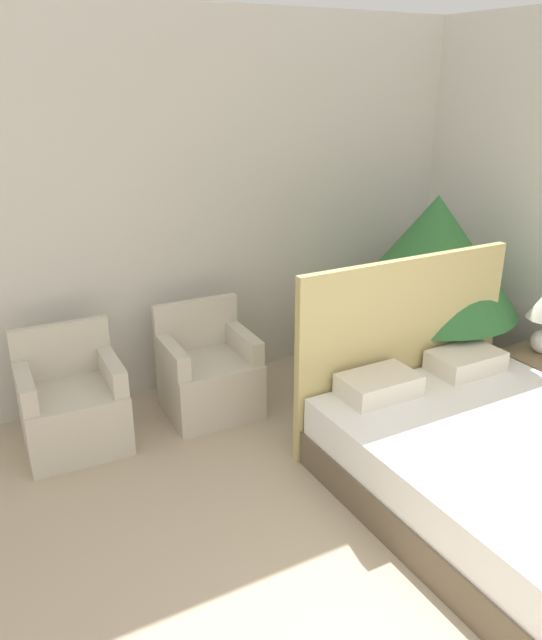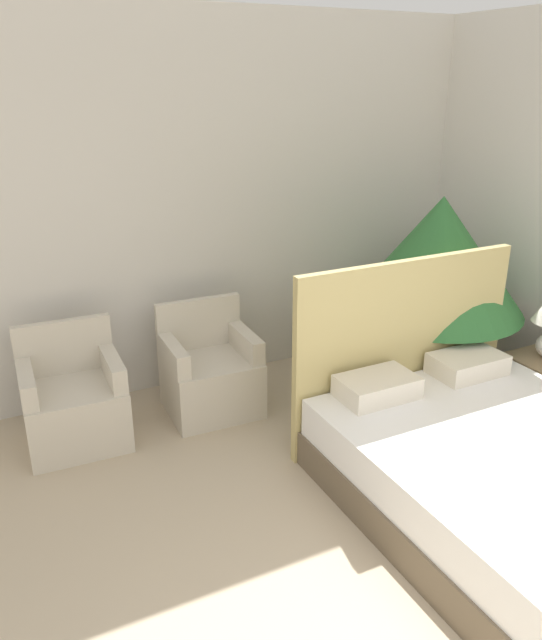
% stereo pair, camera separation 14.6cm
% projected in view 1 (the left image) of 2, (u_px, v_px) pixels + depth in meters
% --- Properties ---
extents(wall_back, '(10.00, 0.06, 2.90)m').
position_uv_depth(wall_back, '(191.00, 208.00, 4.84)').
color(wall_back, silver).
rests_on(wall_back, ground_plane).
extents(bed, '(1.72, 2.24, 1.29)m').
position_uv_depth(bed, '(512.00, 468.00, 3.63)').
color(bed, brown).
rests_on(bed, ground_plane).
extents(armchair_near_window_left, '(0.69, 0.61, 0.83)m').
position_uv_depth(armchair_near_window_left, '(74.00, 410.00, 4.26)').
color(armchair_near_window_left, beige).
rests_on(armchair_near_window_left, ground_plane).
extents(armchair_near_window_right, '(0.68, 0.61, 0.83)m').
position_uv_depth(armchair_near_window_right, '(209.00, 378.00, 4.72)').
color(armchair_near_window_right, beige).
rests_on(armchair_near_window_right, ground_plane).
extents(potted_palm, '(1.38, 1.38, 1.57)m').
position_uv_depth(potted_palm, '(433.00, 256.00, 4.87)').
color(potted_palm, brown).
rests_on(potted_palm, ground_plane).
extents(nightstand, '(0.52, 0.39, 0.47)m').
position_uv_depth(nightstand, '(536.00, 379.00, 4.79)').
color(nightstand, '#937A56').
rests_on(nightstand, ground_plane).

